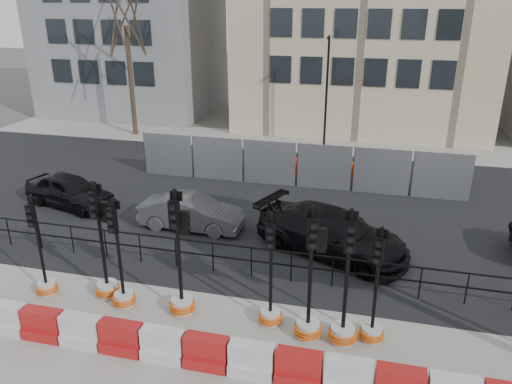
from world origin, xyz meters
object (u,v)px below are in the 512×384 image
(traffic_signal_h, at_px, (373,318))
(traffic_signal_a, at_px, (44,275))
(car_a, at_px, (69,190))
(car_c, at_px, (332,233))
(traffic_signal_d, at_px, (181,285))

(traffic_signal_h, bearing_deg, traffic_signal_a, -163.37)
(traffic_signal_a, relative_size, traffic_signal_h, 0.98)
(traffic_signal_a, bearing_deg, traffic_signal_h, -4.33)
(car_a, height_order, car_c, car_c)
(traffic_signal_a, bearing_deg, traffic_signal_d, -3.99)
(traffic_signal_a, height_order, car_a, traffic_signal_a)
(traffic_signal_a, xyz_separation_m, car_a, (-3.01, 5.80, 0.04))
(traffic_signal_d, bearing_deg, traffic_signal_h, -0.80)
(traffic_signal_h, distance_m, car_c, 4.44)
(traffic_signal_h, bearing_deg, car_a, 170.38)
(car_a, bearing_deg, traffic_signal_h, -100.43)
(traffic_signal_d, relative_size, car_c, 0.64)
(traffic_signal_h, bearing_deg, car_c, 124.48)
(traffic_signal_a, height_order, traffic_signal_d, traffic_signal_d)
(traffic_signal_a, xyz_separation_m, traffic_signal_h, (8.95, 0.15, 0.01))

